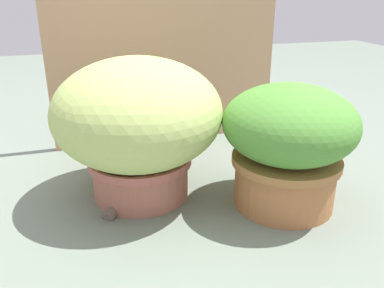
{
  "coord_description": "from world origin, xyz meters",
  "views": [
    {
      "loc": [
        -0.22,
        -1.07,
        0.63
      ],
      "look_at": [
        0.1,
        -0.0,
        0.18
      ],
      "focal_mm": 37.42,
      "sensor_mm": 36.0,
      "label": 1
    }
  ],
  "objects_px": {
    "grass_planter": "(138,122)",
    "cat": "(157,156)",
    "leafy_planter": "(288,142)",
    "mushroom_ornament_red": "(154,179)"
  },
  "relations": [
    {
      "from": "leafy_planter",
      "to": "cat",
      "type": "height_order",
      "value": "leafy_planter"
    },
    {
      "from": "grass_planter",
      "to": "leafy_planter",
      "type": "height_order",
      "value": "grass_planter"
    },
    {
      "from": "cat",
      "to": "mushroom_ornament_red",
      "type": "distance_m",
      "value": 0.1
    },
    {
      "from": "leafy_planter",
      "to": "mushroom_ornament_red",
      "type": "height_order",
      "value": "leafy_planter"
    },
    {
      "from": "grass_planter",
      "to": "cat",
      "type": "height_order",
      "value": "grass_planter"
    },
    {
      "from": "leafy_planter",
      "to": "mushroom_ornament_red",
      "type": "bearing_deg",
      "value": 164.47
    },
    {
      "from": "mushroom_ornament_red",
      "to": "cat",
      "type": "bearing_deg",
      "value": 71.2
    },
    {
      "from": "cat",
      "to": "mushroom_ornament_red",
      "type": "xyz_separation_m",
      "value": [
        -0.03,
        -0.08,
        -0.04
      ]
    },
    {
      "from": "mushroom_ornament_red",
      "to": "grass_planter",
      "type": "bearing_deg",
      "value": 110.48
    },
    {
      "from": "grass_planter",
      "to": "cat",
      "type": "bearing_deg",
      "value": 10.01
    }
  ]
}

